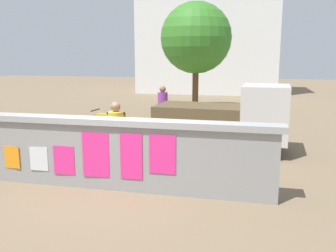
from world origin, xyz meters
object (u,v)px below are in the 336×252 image
at_px(auto_rickshaw_truck, 228,119).
at_px(bicycle_near, 81,141).
at_px(person_walking, 116,130).
at_px(person_bystander, 163,105).
at_px(tree_roadside, 196,38).
at_px(motorcycle, 112,122).

distance_m(auto_rickshaw_truck, bicycle_near, 4.06).
bearing_deg(person_walking, person_bystander, 90.32).
bearing_deg(bicycle_near, person_bystander, 65.67).
relative_size(auto_rickshaw_truck, tree_roadside, 0.71).
bearing_deg(auto_rickshaw_truck, person_bystander, 141.13).
bearing_deg(person_bystander, bicycle_near, -114.33).
relative_size(auto_rickshaw_truck, bicycle_near, 2.16).
relative_size(motorcycle, tree_roadside, 0.37).
bearing_deg(tree_roadside, bicycle_near, -100.27).
distance_m(person_bystander, tree_roadside, 6.43).
relative_size(bicycle_near, person_bystander, 1.05).
height_order(motorcycle, person_bystander, person_bystander).
height_order(auto_rickshaw_truck, person_bystander, auto_rickshaw_truck).
bearing_deg(motorcycle, tree_roadside, 75.92).
distance_m(bicycle_near, person_walking, 2.02).
distance_m(motorcycle, tree_roadside, 7.65).
distance_m(auto_rickshaw_truck, person_walking, 3.45).
bearing_deg(auto_rickshaw_truck, person_walking, -131.90).
bearing_deg(motorcycle, person_walking, -66.62).
xyz_separation_m(bicycle_near, tree_roadside, (1.66, 9.16, 3.11)).
distance_m(person_walking, tree_roadside, 10.68).
distance_m(bicycle_near, tree_roadside, 9.81).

